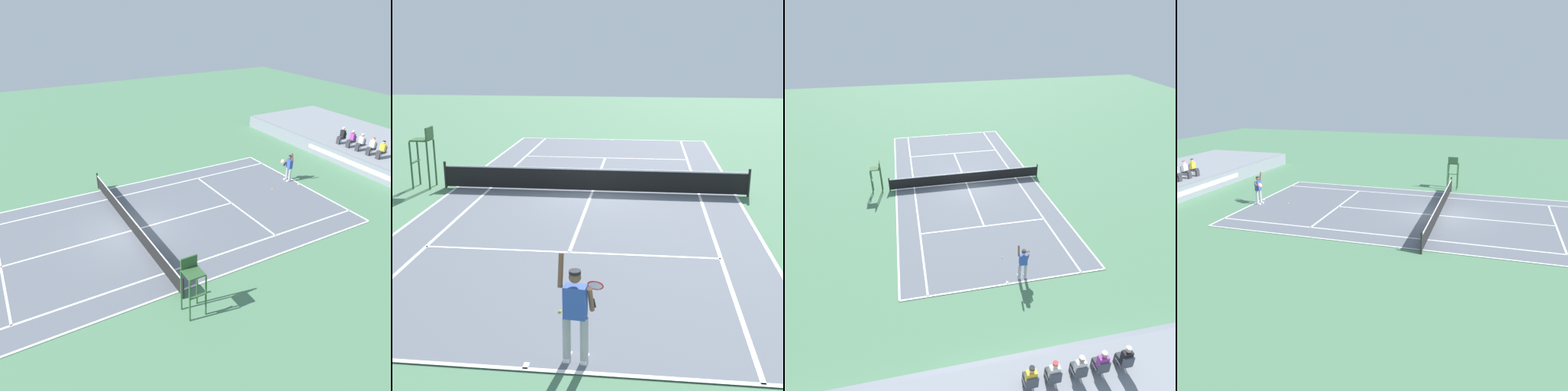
# 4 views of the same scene
# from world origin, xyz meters

# --- Properties ---
(ground_plane) EXTENTS (80.00, 80.00, 0.00)m
(ground_plane) POSITION_xyz_m (0.00, 0.00, 0.00)
(ground_plane) COLOR #4C7A56
(court) EXTENTS (11.08, 23.88, 0.03)m
(court) POSITION_xyz_m (0.00, 0.00, 0.01)
(court) COLOR slate
(court) RESTS_ON ground
(net) EXTENTS (11.98, 0.10, 1.07)m
(net) POSITION_xyz_m (0.00, 0.00, 0.52)
(net) COLOR black
(net) RESTS_ON ground
(barrier_wall) EXTENTS (24.25, 0.25, 1.02)m
(barrier_wall) POSITION_xyz_m (0.00, 16.77, 0.51)
(barrier_wall) COLOR gray
(barrier_wall) RESTS_ON ground
(spectator_seated_3) EXTENTS (0.44, 0.60, 1.26)m
(spectator_seated_3) POSITION_xyz_m (0.28, 18.11, 1.64)
(spectator_seated_3) COLOR #474C56
(spectator_seated_3) RESTS_ON bleacher_platform
(spectator_seated_4) EXTENTS (0.44, 0.60, 1.26)m
(spectator_seated_4) POSITION_xyz_m (1.10, 18.11, 1.64)
(spectator_seated_4) COLOR #474C56
(spectator_seated_4) RESTS_ON bleacher_platform
(tennis_player) EXTENTS (0.79, 0.62, 2.08)m
(tennis_player) POSITION_xyz_m (-0.87, 11.55, 0.99)
(tennis_player) COLOR #9E9EA3
(tennis_player) RESTS_ON ground
(tennis_ball) EXTENTS (0.07, 0.07, 0.07)m
(tennis_ball) POSITION_xyz_m (-0.29, 9.78, 0.03)
(tennis_ball) COLOR #D1E533
(tennis_ball) RESTS_ON ground
(umpire_chair) EXTENTS (0.77, 0.77, 2.44)m
(umpire_chair) POSITION_xyz_m (6.76, 0.00, 1.56)
(umpire_chair) COLOR #2D562D
(umpire_chair) RESTS_ON ground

